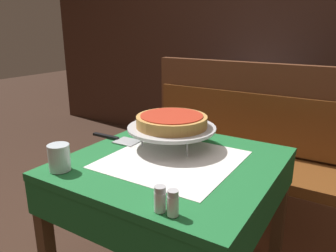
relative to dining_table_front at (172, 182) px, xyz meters
The scene contains 11 objects.
dining_table_front is the anchor object (origin of this frame).
dining_table_rear 1.71m from the dining_table_front, 98.70° to the left, with size 0.73×0.73×0.73m.
booth_bench 0.87m from the dining_table_front, 81.43° to the left, with size 1.56×0.45×1.02m.
back_wall_panel 2.20m from the dining_table_front, 90.00° to the left, with size 6.00×0.04×2.40m, color #3D2319.
pizza_pan_stand 0.23m from the dining_table_front, 122.57° to the left, with size 0.38×0.38×0.09m.
deep_dish_pizza 0.26m from the dining_table_front, 122.57° to the left, with size 0.30×0.30×0.05m.
pizza_server 0.36m from the dining_table_front, 169.72° to the left, with size 0.25×0.09×0.01m.
water_glass_near 0.45m from the dining_table_front, 134.24° to the right, with size 0.08×0.08×0.10m.
salt_shaker 0.41m from the dining_table_front, 64.13° to the right, with size 0.04×0.04×0.08m.
pepper_shaker 0.43m from the dining_table_front, 58.70° to the right, with size 0.03×0.03×0.08m.
condiment_caddy 1.65m from the dining_table_front, 95.36° to the left, with size 0.13×0.13×0.14m.
Camera 1 is at (0.62, -1.03, 1.23)m, focal length 35.00 mm.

